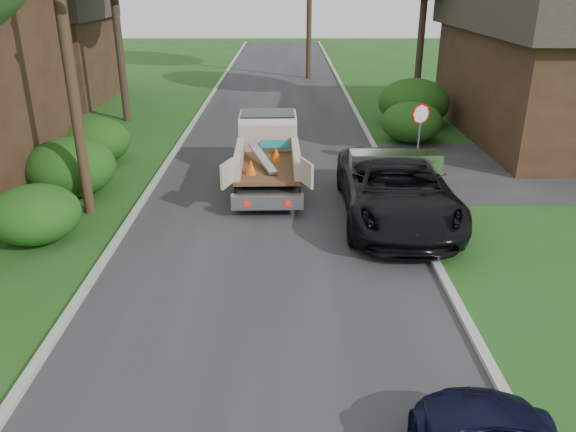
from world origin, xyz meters
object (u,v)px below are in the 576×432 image
(flatbed_truck, at_px, (268,147))
(black_pickup, at_px, (396,189))
(stop_sign, at_px, (420,123))
(house_left_far, at_px, (38,46))
(utility_pole, at_px, (64,33))

(flatbed_truck, xyz_separation_m, black_pickup, (3.80, -3.54, -0.24))
(stop_sign, bearing_deg, house_left_far, 145.19)
(utility_pole, xyz_separation_m, black_pickup, (9.08, -0.48, -4.25))
(black_pickup, bearing_deg, house_left_far, 135.57)
(house_left_far, bearing_deg, stop_sign, -34.81)
(flatbed_truck, bearing_deg, stop_sign, 8.78)
(stop_sign, bearing_deg, flatbed_truck, -169.93)
(utility_pole, relative_size, flatbed_truck, 1.76)
(house_left_far, relative_size, flatbed_truck, 1.33)
(stop_sign, height_order, house_left_far, house_left_far)
(house_left_far, height_order, black_pickup, house_left_far)
(utility_pole, xyz_separation_m, flatbed_truck, (5.28, 3.06, -4.02))
(flatbed_truck, bearing_deg, black_pickup, -44.24)
(utility_pole, height_order, house_left_far, utility_pole)
(stop_sign, distance_m, utility_pole, 11.91)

